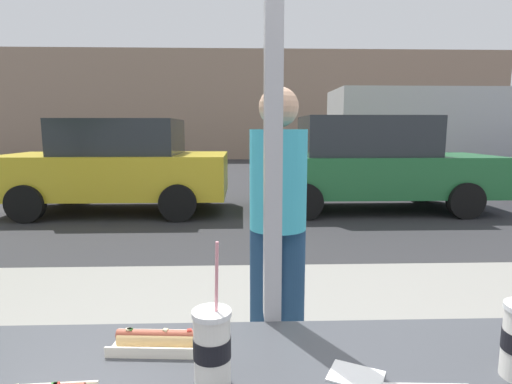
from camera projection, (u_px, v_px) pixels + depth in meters
name	position (u px, v px, depth m)	size (l,w,h in m)	color
ground_plane	(246.00, 199.00, 9.22)	(60.00, 60.00, 0.00)	#2D2D30
sidewalk_strip	(256.00, 340.00, 2.88)	(16.00, 2.80, 0.15)	gray
window_wall	(274.00, 23.00, 1.12)	(2.75, 0.20, 2.90)	#2D2D33
building_facade_far	(244.00, 106.00, 21.69)	(28.00, 1.20, 5.63)	gray
soda_cup_right	(212.00, 347.00, 0.89)	(0.09, 0.09, 0.33)	silver
hotdog_tray_far	(158.00, 340.00, 1.05)	(0.25, 0.11, 0.05)	silver
napkin_wrapper	(356.00, 376.00, 0.94)	(0.12, 0.09, 0.00)	white
parked_car_yellow	(118.00, 165.00, 7.71)	(4.11, 2.03, 1.74)	gold
parked_car_green	(369.00, 164.00, 7.86)	(4.57, 1.93, 1.80)	#236B38
box_truck	(439.00, 131.00, 12.41)	(6.66, 2.44, 2.73)	beige
pedestrian	(278.00, 212.00, 2.31)	(0.32, 0.32, 1.63)	navy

